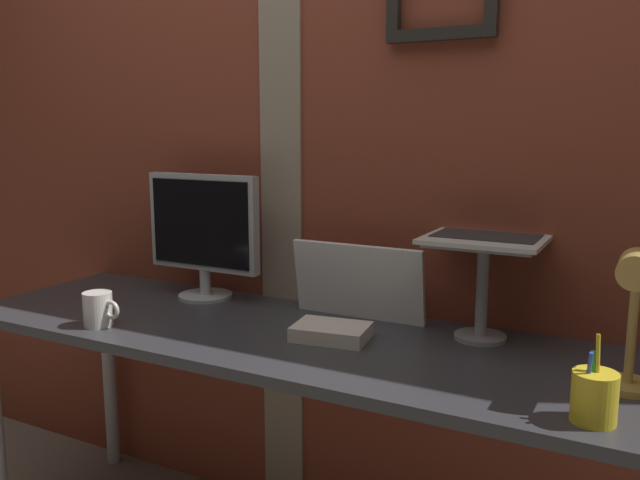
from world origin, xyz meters
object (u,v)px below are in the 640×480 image
(pen_cup, at_px, (594,397))
(laptop, at_px, (491,220))
(monitor, at_px, (203,229))
(whiteboard_panel, at_px, (358,282))
(desk_lamp, at_px, (633,308))
(coffee_mug, at_px, (99,309))

(pen_cup, bearing_deg, laptop, 124.92)
(monitor, height_order, whiteboard_panel, monitor)
(laptop, bearing_deg, whiteboard_panel, -173.26)
(desk_lamp, bearing_deg, coffee_mug, -173.56)
(monitor, relative_size, desk_lamp, 1.30)
(whiteboard_panel, bearing_deg, coffee_mug, -146.33)
(whiteboard_panel, bearing_deg, monitor, -178.00)
(laptop, xyz_separation_m, desk_lamp, (0.37, -0.31, -0.12))
(pen_cup, height_order, coffee_mug, pen_cup)
(monitor, xyz_separation_m, desk_lamp, (1.30, -0.24, -0.04))
(coffee_mug, bearing_deg, whiteboard_panel, 33.67)
(monitor, xyz_separation_m, laptop, (0.93, 0.06, 0.08))
(monitor, relative_size, pen_cup, 2.39)
(desk_lamp, xyz_separation_m, coffee_mug, (-1.37, -0.16, -0.15))
(coffee_mug, bearing_deg, desk_lamp, 6.44)
(coffee_mug, bearing_deg, laptop, 24.76)
(desk_lamp, height_order, pen_cup, desk_lamp)
(pen_cup, bearing_deg, monitor, 162.35)
(laptop, height_order, coffee_mug, laptop)
(whiteboard_panel, height_order, pen_cup, whiteboard_panel)
(whiteboard_panel, bearing_deg, desk_lamp, -19.35)
(laptop, height_order, desk_lamp, laptop)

